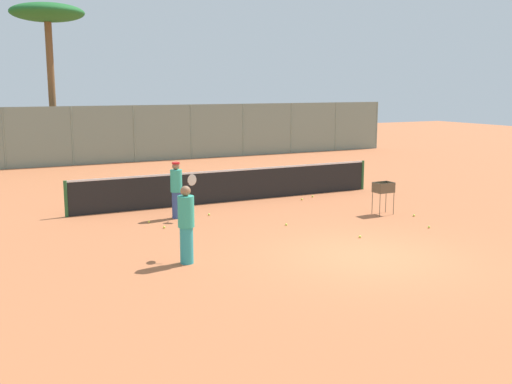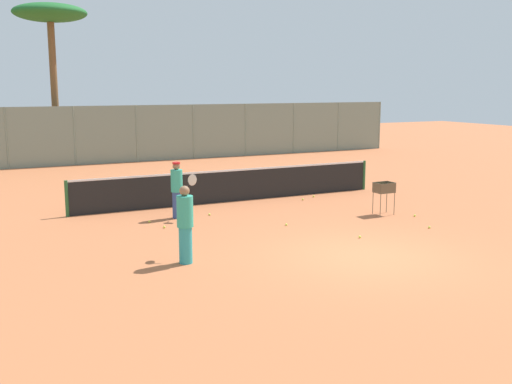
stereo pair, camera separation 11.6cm
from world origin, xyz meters
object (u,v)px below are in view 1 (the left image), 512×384
(player_red_cap, at_px, (186,224))
(parked_car, at_px, (93,143))
(tennis_net, at_px, (232,185))
(player_white_outfit, at_px, (177,189))
(ball_cart, at_px, (384,190))

(player_red_cap, bearing_deg, parked_car, 6.69)
(tennis_net, distance_m, player_red_cap, 7.07)
(player_white_outfit, xyz_separation_m, parked_car, (1.28, 17.67, -0.19))
(parked_car, bearing_deg, tennis_net, -85.75)
(player_red_cap, relative_size, parked_car, 0.40)
(tennis_net, xyz_separation_m, parked_car, (-1.19, 16.06, 0.10))
(tennis_net, xyz_separation_m, ball_cart, (3.19, -3.86, 0.18))
(tennis_net, relative_size, player_red_cap, 6.33)
(player_white_outfit, relative_size, parked_car, 0.39)
(player_red_cap, bearing_deg, player_white_outfit, -3.36)
(ball_cart, distance_m, parked_car, 20.39)
(player_red_cap, bearing_deg, ball_cart, -59.73)
(player_white_outfit, height_order, ball_cart, player_white_outfit)
(player_white_outfit, bearing_deg, ball_cart, 29.75)
(player_red_cap, bearing_deg, tennis_net, -18.96)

